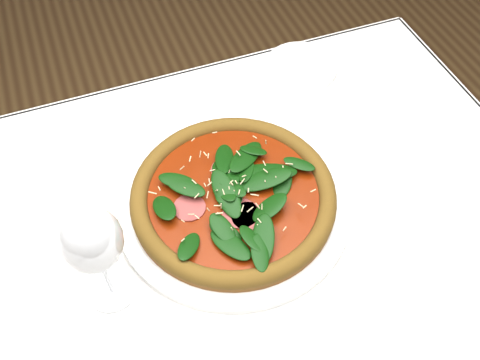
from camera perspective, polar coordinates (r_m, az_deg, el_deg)
name	(u,v)px	position (r m, az deg, el deg)	size (l,w,h in m)	color
dining_table	(207,272)	(0.94, -3.57, -9.81)	(1.21, 0.81, 0.75)	white
plate	(233,201)	(0.89, -0.71, -2.29)	(0.39, 0.39, 0.02)	white
pizza	(233,193)	(0.87, -0.72, -1.44)	(0.43, 0.43, 0.04)	brown
wine_glass	(92,242)	(0.72, -15.51, -6.38)	(0.08, 0.08, 0.20)	silver
saucer_far	(301,66)	(1.13, 6.54, 12.00)	(0.15, 0.15, 0.01)	white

